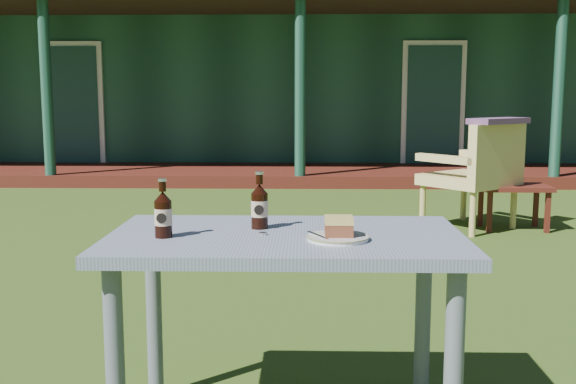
{
  "coord_description": "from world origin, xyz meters",
  "views": [
    {
      "loc": [
        0.06,
        -3.83,
        1.18
      ],
      "look_at": [
        0.0,
        -1.3,
        0.82
      ],
      "focal_mm": 42.0,
      "sensor_mm": 36.0,
      "label": 1
    }
  ],
  "objects_px": {
    "cola_bottle_far": "(163,214)",
    "armchair_left": "(478,170)",
    "plate": "(338,237)",
    "cafe_table": "(286,263)",
    "side_table": "(514,192)",
    "cake_slice": "(339,226)",
    "cola_bottle_near": "(259,206)"
  },
  "relations": [
    {
      "from": "plate",
      "to": "cola_bottle_far",
      "type": "xyz_separation_m",
      "value": [
        -0.57,
        0.03,
        0.07
      ]
    },
    {
      "from": "cafe_table",
      "to": "plate",
      "type": "relative_size",
      "value": 5.88
    },
    {
      "from": "cake_slice",
      "to": "side_table",
      "type": "distance_m",
      "value": 4.21
    },
    {
      "from": "plate",
      "to": "cola_bottle_near",
      "type": "relative_size",
      "value": 1.01
    },
    {
      "from": "cafe_table",
      "to": "plate",
      "type": "xyz_separation_m",
      "value": [
        0.17,
        -0.09,
        0.11
      ]
    },
    {
      "from": "cake_slice",
      "to": "cola_bottle_far",
      "type": "distance_m",
      "value": 0.58
    },
    {
      "from": "cafe_table",
      "to": "cake_slice",
      "type": "relative_size",
      "value": 13.04
    },
    {
      "from": "cola_bottle_near",
      "to": "side_table",
      "type": "distance_m",
      "value": 4.18
    },
    {
      "from": "cafe_table",
      "to": "cake_slice",
      "type": "distance_m",
      "value": 0.24
    },
    {
      "from": "cake_slice",
      "to": "side_table",
      "type": "xyz_separation_m",
      "value": [
        1.75,
        3.81,
        -0.42
      ]
    },
    {
      "from": "cola_bottle_near",
      "to": "armchair_left",
      "type": "height_order",
      "value": "armchair_left"
    },
    {
      "from": "cake_slice",
      "to": "armchair_left",
      "type": "xyz_separation_m",
      "value": [
        1.42,
        3.8,
        -0.23
      ]
    },
    {
      "from": "armchair_left",
      "to": "cafe_table",
      "type": "bearing_deg",
      "value": -113.21
    },
    {
      "from": "cola_bottle_far",
      "to": "cola_bottle_near",
      "type": "bearing_deg",
      "value": 27.26
    },
    {
      "from": "cafe_table",
      "to": "plate",
      "type": "distance_m",
      "value": 0.22
    },
    {
      "from": "cafe_table",
      "to": "side_table",
      "type": "xyz_separation_m",
      "value": [
        1.92,
        3.72,
        -0.28
      ]
    },
    {
      "from": "cafe_table",
      "to": "side_table",
      "type": "height_order",
      "value": "cafe_table"
    },
    {
      "from": "plate",
      "to": "cake_slice",
      "type": "bearing_deg",
      "value": 45.27
    },
    {
      "from": "side_table",
      "to": "plate",
      "type": "bearing_deg",
      "value": -114.64
    },
    {
      "from": "plate",
      "to": "cola_bottle_near",
      "type": "height_order",
      "value": "cola_bottle_near"
    },
    {
      "from": "plate",
      "to": "cola_bottle_far",
      "type": "relative_size",
      "value": 1.04
    },
    {
      "from": "cake_slice",
      "to": "cola_bottle_far",
      "type": "xyz_separation_m",
      "value": [
        -0.58,
        0.02,
        0.03
      ]
    },
    {
      "from": "cola_bottle_far",
      "to": "side_table",
      "type": "relative_size",
      "value": 0.33
    },
    {
      "from": "cola_bottle_far",
      "to": "armchair_left",
      "type": "xyz_separation_m",
      "value": [
        1.99,
        3.78,
        -0.27
      ]
    },
    {
      "from": "cola_bottle_near",
      "to": "cola_bottle_far",
      "type": "height_order",
      "value": "cola_bottle_near"
    },
    {
      "from": "cake_slice",
      "to": "cola_bottle_near",
      "type": "xyz_separation_m",
      "value": [
        -0.27,
        0.18,
        0.04
      ]
    },
    {
      "from": "armchair_left",
      "to": "side_table",
      "type": "distance_m",
      "value": 0.38
    },
    {
      "from": "cake_slice",
      "to": "side_table",
      "type": "height_order",
      "value": "cake_slice"
    },
    {
      "from": "cafe_table",
      "to": "cola_bottle_near",
      "type": "relative_size",
      "value": 5.97
    },
    {
      "from": "cake_slice",
      "to": "cafe_table",
      "type": "bearing_deg",
      "value": 152.79
    },
    {
      "from": "cafe_table",
      "to": "cola_bottle_near",
      "type": "distance_m",
      "value": 0.22
    },
    {
      "from": "plate",
      "to": "side_table",
      "type": "bearing_deg",
      "value": 65.36
    }
  ]
}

